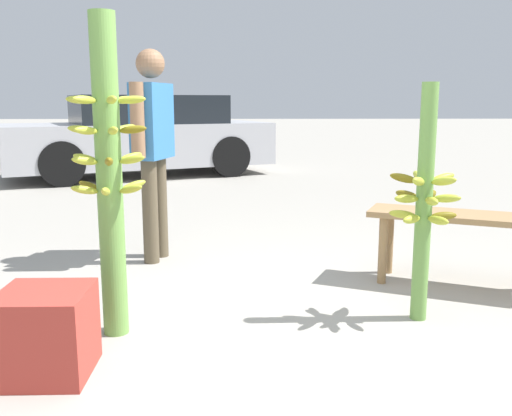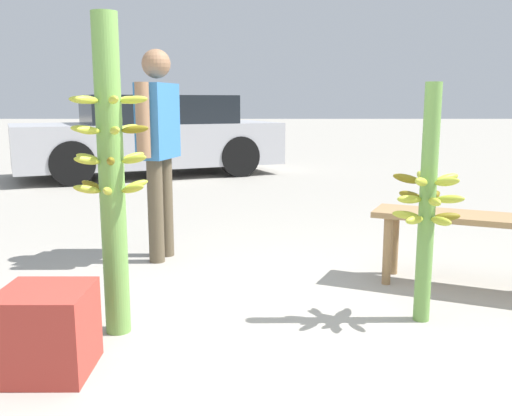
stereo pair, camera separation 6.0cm
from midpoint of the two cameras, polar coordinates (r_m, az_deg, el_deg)
The scene contains 7 objects.
ground_plane at distance 3.01m, azimuth 1.99°, elevation -14.27°, with size 80.00×80.00×0.00m, color #9E998E.
banana_stalk_left at distance 3.12m, azimuth -15.02°, elevation 3.27°, with size 0.43×0.42×1.72m.
banana_stalk_center at distance 3.38m, azimuth 15.97°, elevation 0.53°, with size 0.40×0.40×1.37m.
vendor_person at distance 4.58m, azimuth -10.66°, elevation 6.96°, with size 0.30×0.66×1.66m.
market_bench at distance 4.13m, azimuth 19.75°, elevation -1.74°, with size 1.32×0.86×0.52m.
parked_car at distance 10.07m, azimuth -11.63°, elevation 7.03°, with size 4.74×3.37×1.37m.
produce_crate at distance 2.90m, azimuth -20.85°, elevation -11.59°, with size 0.41×0.41×0.41m.
Camera 1 is at (-0.19, -2.73, 1.27)m, focal length 40.00 mm.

